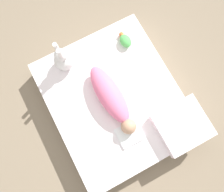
# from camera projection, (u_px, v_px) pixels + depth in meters

# --- Properties ---
(ground_plane) EXTENTS (12.00, 12.00, 0.00)m
(ground_plane) POSITION_uv_depth(u_px,v_px,m) (114.00, 103.00, 1.95)
(ground_plane) COLOR #7A6B56
(bed_mattress) EXTENTS (1.19, 1.02, 0.19)m
(bed_mattress) POSITION_uv_depth(u_px,v_px,m) (114.00, 101.00, 1.86)
(bed_mattress) COLOR white
(bed_mattress) RESTS_ON ground_plane
(burp_cloth) EXTENTS (0.17, 0.19, 0.02)m
(burp_cloth) POSITION_uv_depth(u_px,v_px,m) (129.00, 134.00, 1.70)
(burp_cloth) COLOR white
(burp_cloth) RESTS_ON bed_mattress
(swaddled_baby) EXTENTS (0.61, 0.21, 0.15)m
(swaddled_baby) POSITION_uv_depth(u_px,v_px,m) (111.00, 98.00, 1.69)
(swaddled_baby) COLOR pink
(swaddled_baby) RESTS_ON bed_mattress
(pillow) EXTENTS (0.35, 0.38, 0.09)m
(pillow) POSITION_uv_depth(u_px,v_px,m) (182.00, 125.00, 1.68)
(pillow) COLOR white
(pillow) RESTS_ON bed_mattress
(bunny_plush) EXTENTS (0.16, 0.16, 0.33)m
(bunny_plush) POSITION_uv_depth(u_px,v_px,m) (63.00, 59.00, 1.72)
(bunny_plush) COLOR white
(bunny_plush) RESTS_ON bed_mattress
(turtle_plush) EXTENTS (0.15, 0.09, 0.07)m
(turtle_plush) POSITION_uv_depth(u_px,v_px,m) (125.00, 40.00, 1.84)
(turtle_plush) COLOR #51B756
(turtle_plush) RESTS_ON bed_mattress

